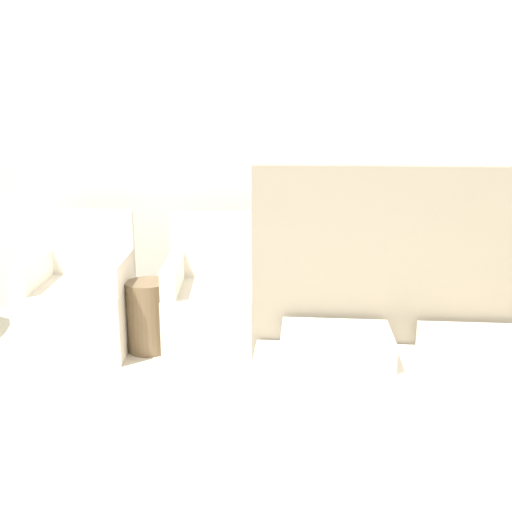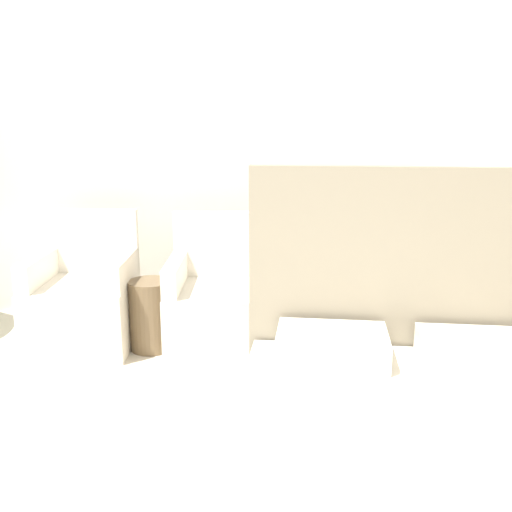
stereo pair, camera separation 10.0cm
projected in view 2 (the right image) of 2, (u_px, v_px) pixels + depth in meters
The scene contains 5 objects.
wall_back at pixel (191, 139), 4.36m from camera, with size 10.00×0.06×2.90m.
bed at pixel (426, 489), 2.10m from camera, with size 1.56×2.17×1.37m.
armchair_near_window_left at pixel (84, 305), 4.07m from camera, with size 0.77×0.75×0.95m.
armchair_near_window_right at pixel (220, 310), 3.96m from camera, with size 0.77×0.75×0.95m.
side_table at pixel (151, 315), 4.02m from camera, with size 0.31×0.31×0.50m.
Camera 2 is at (1.01, -0.68, 1.60)m, focal length 40.00 mm.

